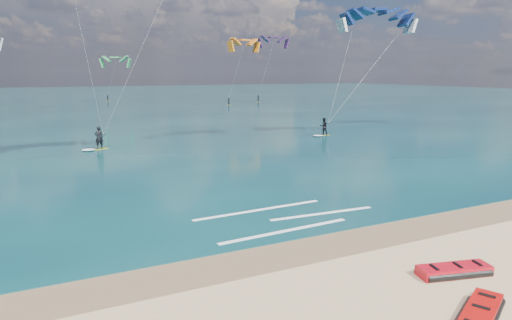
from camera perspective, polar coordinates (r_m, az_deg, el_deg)
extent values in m
plane|color=tan|center=(51.89, -15.46, 3.36)|extent=(320.00, 320.00, 0.00)
cube|color=brown|center=(17.83, 8.29, -10.62)|extent=(320.00, 2.40, 0.01)
cube|color=#092935|center=(115.17, -21.60, 6.99)|extent=(320.00, 200.00, 0.04)
cube|color=#D0E81B|center=(41.00, -18.95, 1.32)|extent=(1.48, 1.08, 0.06)
imported|color=black|center=(40.86, -19.04, 2.67)|extent=(0.74, 0.54, 1.91)
cylinder|color=black|center=(40.55, -18.56, 3.03)|extent=(0.53, 0.31, 0.04)
cube|color=#B1B41B|center=(47.79, 8.41, 3.10)|extent=(1.42, 0.49, 0.06)
imported|color=black|center=(47.67, 8.45, 4.19)|extent=(0.98, 0.82, 1.78)
cylinder|color=black|center=(47.56, 8.98, 4.53)|extent=(0.57, 0.06, 0.04)
cube|color=white|center=(21.59, 8.30, -6.63)|extent=(5.31, 0.62, 0.01)
cube|color=white|center=(21.89, 0.38, -6.25)|extent=(6.72, 0.48, 0.01)
cube|color=white|center=(19.16, 3.73, -8.83)|extent=(6.16, 0.57, 0.01)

